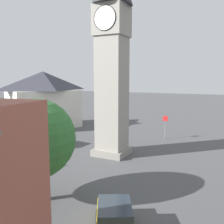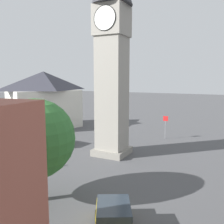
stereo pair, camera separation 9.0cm
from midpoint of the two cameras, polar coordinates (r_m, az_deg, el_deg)
The scene contains 8 objects.
ground_plane at distance 24.29m, azimuth -0.11°, elevation -9.76°, with size 200.00×200.00×0.00m, color #4C4C4F.
clock_tower at distance 23.54m, azimuth -0.11°, elevation 18.25°, with size 3.74×3.74×19.85m.
car_blue_kerb at distance 12.45m, azimuth 0.40°, elevation -24.09°, with size 3.44×4.43×1.53m.
car_silver_kerb at distance 27.29m, azimuth -13.13°, elevation -6.33°, with size 2.06×4.25×1.53m.
pedestrian at distance 21.24m, azimuth -18.46°, elevation -9.93°, with size 0.23×0.56×1.69m.
tree at distance 15.11m, azimuth -17.49°, elevation -5.92°, with size 4.70×4.70×6.21m.
building_corner_back at distance 37.89m, azimuth -15.63°, elevation 2.88°, with size 10.11×11.80×8.34m.
road_sign at distance 30.57m, azimuth 12.18°, elevation -2.60°, with size 0.60×0.07×2.80m.
Camera 1 is at (10.39, -20.69, 7.35)m, focal length 39.36 mm.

